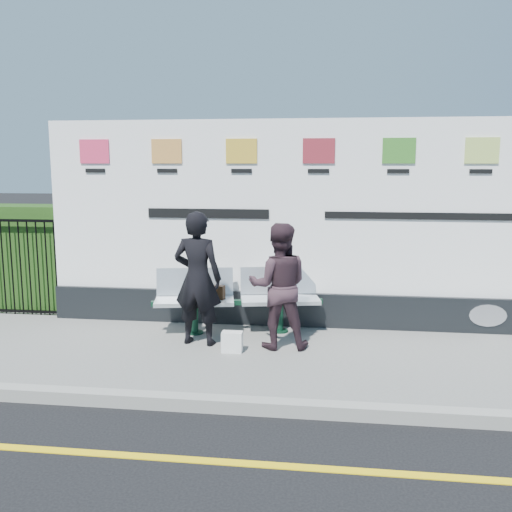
{
  "coord_description": "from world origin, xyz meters",
  "views": [
    {
      "loc": [
        0.68,
        -4.4,
        2.51
      ],
      "look_at": [
        -0.31,
        3.19,
        1.25
      ],
      "focal_mm": 40.0,
      "sensor_mm": 36.0,
      "label": 1
    }
  ],
  "objects_px": {
    "bench": "(238,316)",
    "billboard": "(317,238)",
    "woman_left": "(198,278)",
    "woman_right": "(279,286)"
  },
  "relations": [
    {
      "from": "bench",
      "to": "woman_left",
      "type": "xyz_separation_m",
      "value": [
        -0.44,
        -0.56,
        0.64
      ]
    },
    {
      "from": "billboard",
      "to": "woman_left",
      "type": "relative_size",
      "value": 4.51
    },
    {
      "from": "bench",
      "to": "billboard",
      "type": "bearing_deg",
      "value": 14.45
    },
    {
      "from": "bench",
      "to": "woman_left",
      "type": "height_order",
      "value": "woman_left"
    },
    {
      "from": "woman_left",
      "to": "woman_right",
      "type": "height_order",
      "value": "woman_left"
    },
    {
      "from": "bench",
      "to": "woman_right",
      "type": "height_order",
      "value": "woman_right"
    },
    {
      "from": "bench",
      "to": "woman_right",
      "type": "distance_m",
      "value": 1.02
    },
    {
      "from": "billboard",
      "to": "bench",
      "type": "height_order",
      "value": "billboard"
    },
    {
      "from": "woman_right",
      "to": "billboard",
      "type": "bearing_deg",
      "value": -118.69
    },
    {
      "from": "woman_left",
      "to": "billboard",
      "type": "bearing_deg",
      "value": -137.3
    }
  ]
}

